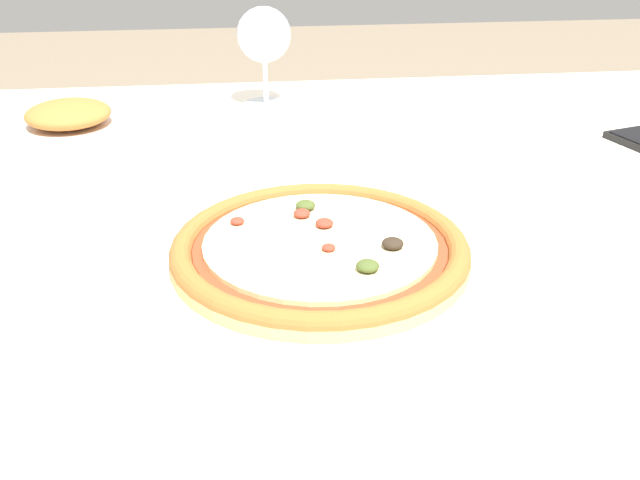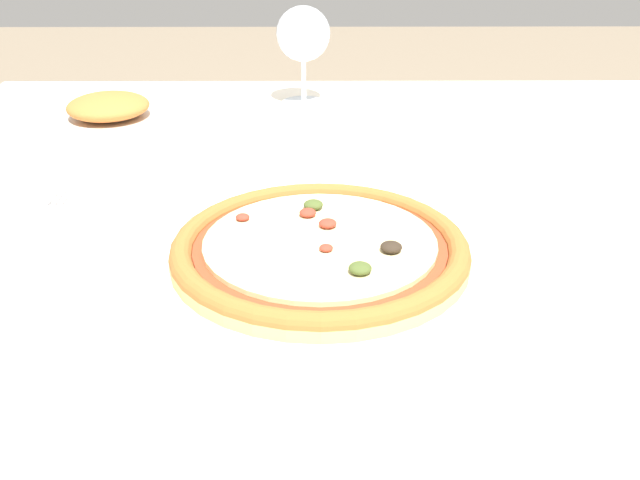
% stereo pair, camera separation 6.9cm
% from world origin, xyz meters
% --- Properties ---
extents(dining_table, '(1.43, 1.02, 0.71)m').
position_xyz_m(dining_table, '(0.00, 0.00, 0.64)').
color(dining_table, '#997047').
rests_on(dining_table, ground_plane).
extents(pizza_plate, '(0.34, 0.34, 0.04)m').
position_xyz_m(pizza_plate, '(-0.13, -0.21, 0.73)').
color(pizza_plate, white).
rests_on(pizza_plate, dining_table).
extents(fork, '(0.03, 0.17, 0.00)m').
position_xyz_m(fork, '(-0.43, -0.10, 0.72)').
color(fork, silver).
rests_on(fork, dining_table).
extents(wine_glass_far_left, '(0.09, 0.09, 0.16)m').
position_xyz_m(wine_glass_far_left, '(-0.15, 0.36, 0.83)').
color(wine_glass_far_left, silver).
rests_on(wine_glass_far_left, dining_table).
extents(side_plate, '(0.22, 0.22, 0.05)m').
position_xyz_m(side_plate, '(-0.45, 0.25, 0.73)').
color(side_plate, white).
rests_on(side_plate, dining_table).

